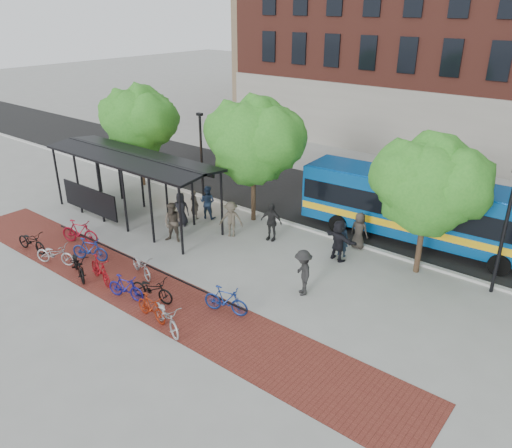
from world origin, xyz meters
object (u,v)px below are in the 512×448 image
Objects in this scene: pedestrian_0 at (181,209)px; pedestrian_8 at (173,223)px; bike_5 at (100,270)px; bike_11 at (226,300)px; tree_b at (255,137)px; bike_0 at (31,241)px; bike_2 at (55,254)px; tree_a at (139,118)px; pedestrian_1 at (194,205)px; pedestrian_5 at (338,240)px; bus at (425,207)px; pedestrian_2 at (207,202)px; bike_6 at (142,265)px; bike_3 at (90,249)px; bike_4 at (78,265)px; lamp_post_right at (505,229)px; pedestrian_4 at (271,222)px; pedestrian_9 at (303,273)px; tree_c at (432,182)px; bike_10 at (167,316)px; lamp_post_left at (201,155)px; bus_shelter at (130,164)px; pedestrian_7 at (342,239)px; bike_8 at (152,289)px; bike_9 at (151,307)px; pedestrian_3 at (231,219)px; pedestrian_6 at (359,230)px; bike_1 at (80,232)px; bike_7 at (126,287)px.

pedestrian_0 is 1.98m from pedestrian_8.
bike_5 reaches higher than bike_11.
tree_b is 11.68m from bike_0.
tree_a is at bearing 5.95° from bike_2.
pedestrian_5 is (8.35, 0.66, 0.16)m from pedestrian_1.
bus reaches higher than bike_2.
bike_11 is 9.14m from pedestrian_2.
tree_a is 15.98m from bike_11.
bike_6 is (3.79, 1.71, -0.02)m from bike_2.
bike_4 is at bearing -165.75° from bike_3.
bike_2 is 8.62m from bike_11.
lamp_post_right is 2.70× the size of bike_0.
bike_11 is 6.57m from pedestrian_4.
bike_3 is 9.68m from pedestrian_9.
pedestrian_5 is (-6.20, -1.47, -1.79)m from lamp_post_right.
tree_c is 3.12× the size of bike_0.
bike_5 reaches higher than bike_10.
pedestrian_1 is at bearing -55.77° from lamp_post_left.
tree_a is at bearing 66.24° from bike_6.
pedestrian_7 is (10.87, 3.08, -2.17)m from bus_shelter.
pedestrian_1 is at bearing 20.98° from bike_8.
bike_0 is at bearing -114.68° from pedestrian_9.
bike_11 is (1.84, 1.99, 0.05)m from bike_9.
bike_6 is at bearing -87.11° from pedestrian_8.
tree_a is 3.40× the size of pedestrian_3.
pedestrian_6 is (8.49, 2.32, 0.09)m from pedestrian_1.
pedestrian_4 is at bearing -33.88° from tree_b.
pedestrian_0 is at bearing -172.39° from pedestrian_4.
bike_9 is at bearing 83.88° from pedestrian_5.
bus is at bearing -104.95° from pedestrian_5.
pedestrian_5 is (10.46, 6.25, 0.36)m from bike_1.
bike_1 reaches higher than bike_8.
pedestrian_2 reaches higher than bike_8.
pedestrian_6 reaches higher than bike_9.
pedestrian_1 is (2.58, 1.95, -2.21)m from bus_shelter.
bike_2 is 0.99× the size of pedestrian_4.
pedestrian_2 is (0.40, 1.55, 0.02)m from pedestrian_0.
bike_5 reaches higher than bike_8.
bike_9 is 1.03× the size of pedestrian_1.
pedestrian_7 is (1.02, 6.74, 0.29)m from bike_11.
bike_7 is at bearing -94.56° from bike_0.
pedestrian_4 reaches higher than bike_2.
bike_10 is 8.28m from pedestrian_4.
lamp_post_right is at bearing -172.74° from pedestrian_7.
bike_6 is at bearing -97.61° from pedestrian_0.
pedestrian_5 is at bearing 3.82° from pedestrian_8.
pedestrian_3 is 1.99m from pedestrian_4.
pedestrian_5 is 0.49m from pedestrian_7.
tree_a is 3.28× the size of bike_5.
tree_a reaches higher than bike_8.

